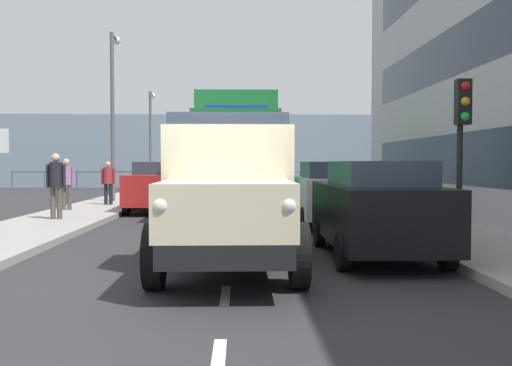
{
  "coord_description": "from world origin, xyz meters",
  "views": [
    {
      "loc": [
        -0.19,
        8.16,
        1.69
      ],
      "look_at": [
        -0.65,
        -8.47,
        1.11
      ],
      "focal_mm": 40.44,
      "sensor_mm": 36.0,
      "label": 1
    }
  ],
  "objects_px": {
    "car_black_kerbside_near": "(376,207)",
    "lamp_post_far": "(151,130)",
    "lorry_cargo_green": "(237,151)",
    "car_white_kerbside_1": "(330,193)",
    "car_red_oppositeside_0": "(159,186)",
    "pedestrian_near_railing": "(56,180)",
    "lamp_post_promenade": "(113,102)",
    "pedestrian_couple_a": "(108,179)",
    "car_teal_oppositeside_1": "(176,181)",
    "truck_vintage_cream": "(229,196)",
    "car_grey_oppositeside_2": "(188,177)",
    "traffic_light_near": "(462,124)",
    "pedestrian_strolling": "(66,180)"
  },
  "relations": [
    {
      "from": "car_white_kerbside_1",
      "to": "pedestrian_near_railing",
      "type": "height_order",
      "value": "pedestrian_near_railing"
    },
    {
      "from": "lorry_cargo_green",
      "to": "car_teal_oppositeside_1",
      "type": "bearing_deg",
      "value": -66.83
    },
    {
      "from": "pedestrian_near_railing",
      "to": "pedestrian_couple_a",
      "type": "xyz_separation_m",
      "value": [
        -0.18,
        -5.45,
        -0.13
      ]
    },
    {
      "from": "car_teal_oppositeside_1",
      "to": "pedestrian_strolling",
      "type": "relative_size",
      "value": 2.33
    },
    {
      "from": "car_grey_oppositeside_2",
      "to": "pedestrian_couple_a",
      "type": "xyz_separation_m",
      "value": [
        2.06,
        9.82,
        0.18
      ]
    },
    {
      "from": "car_red_oppositeside_0",
      "to": "pedestrian_near_railing",
      "type": "xyz_separation_m",
      "value": [
        2.24,
        4.06,
        0.32
      ]
    },
    {
      "from": "car_red_oppositeside_0",
      "to": "lamp_post_promenade",
      "type": "height_order",
      "value": "lamp_post_promenade"
    },
    {
      "from": "lorry_cargo_green",
      "to": "car_black_kerbside_near",
      "type": "relative_size",
      "value": 1.92
    },
    {
      "from": "lorry_cargo_green",
      "to": "car_teal_oppositeside_1",
      "type": "relative_size",
      "value": 2.1
    },
    {
      "from": "car_grey_oppositeside_2",
      "to": "lamp_post_far",
      "type": "distance_m",
      "value": 4.29
    },
    {
      "from": "pedestrian_couple_a",
      "to": "traffic_light_near",
      "type": "bearing_deg",
      "value": 133.02
    },
    {
      "from": "car_red_oppositeside_0",
      "to": "pedestrian_near_railing",
      "type": "distance_m",
      "value": 4.65
    },
    {
      "from": "car_white_kerbside_1",
      "to": "traffic_light_near",
      "type": "bearing_deg",
      "value": 117.17
    },
    {
      "from": "car_black_kerbside_near",
      "to": "pedestrian_strolling",
      "type": "distance_m",
      "value": 12.02
    },
    {
      "from": "pedestrian_couple_a",
      "to": "lamp_post_far",
      "type": "distance_m",
      "value": 12.46
    },
    {
      "from": "car_white_kerbside_1",
      "to": "car_red_oppositeside_0",
      "type": "distance_m",
      "value": 6.99
    },
    {
      "from": "car_white_kerbside_1",
      "to": "lamp_post_far",
      "type": "height_order",
      "value": "lamp_post_far"
    },
    {
      "from": "pedestrian_near_railing",
      "to": "lamp_post_promenade",
      "type": "distance_m",
      "value": 8.22
    },
    {
      "from": "traffic_light_near",
      "to": "car_teal_oppositeside_1",
      "type": "bearing_deg",
      "value": -62.56
    },
    {
      "from": "pedestrian_couple_a",
      "to": "car_teal_oppositeside_1",
      "type": "bearing_deg",
      "value": -117.35
    },
    {
      "from": "traffic_light_near",
      "to": "lamp_post_promenade",
      "type": "bearing_deg",
      "value": -51.84
    },
    {
      "from": "car_black_kerbside_near",
      "to": "car_red_oppositeside_0",
      "type": "distance_m",
      "value": 11.1
    },
    {
      "from": "car_teal_oppositeside_1",
      "to": "pedestrian_near_railing",
      "type": "relative_size",
      "value": 2.17
    },
    {
      "from": "truck_vintage_cream",
      "to": "car_teal_oppositeside_1",
      "type": "relative_size",
      "value": 1.45
    },
    {
      "from": "truck_vintage_cream",
      "to": "pedestrian_couple_a",
      "type": "relative_size",
      "value": 3.56
    },
    {
      "from": "truck_vintage_cream",
      "to": "traffic_light_near",
      "type": "xyz_separation_m",
      "value": [
        -4.61,
        -2.44,
        1.29
      ]
    },
    {
      "from": "car_red_oppositeside_0",
      "to": "lamp_post_far",
      "type": "relative_size",
      "value": 0.76
    },
    {
      "from": "car_red_oppositeside_0",
      "to": "truck_vintage_cream",
      "type": "bearing_deg",
      "value": 103.42
    },
    {
      "from": "car_teal_oppositeside_1",
      "to": "truck_vintage_cream",
      "type": "bearing_deg",
      "value": 99.11
    },
    {
      "from": "car_teal_oppositeside_1",
      "to": "lamp_post_promenade",
      "type": "bearing_deg",
      "value": 37.05
    },
    {
      "from": "pedestrian_strolling",
      "to": "pedestrian_near_railing",
      "type": "bearing_deg",
      "value": 101.73
    },
    {
      "from": "lamp_post_far",
      "to": "pedestrian_near_railing",
      "type": "bearing_deg",
      "value": 90.34
    },
    {
      "from": "lamp_post_promenade",
      "to": "car_black_kerbside_near",
      "type": "bearing_deg",
      "value": 119.41
    },
    {
      "from": "lorry_cargo_green",
      "to": "car_white_kerbside_1",
      "type": "bearing_deg",
      "value": 124.15
    },
    {
      "from": "pedestrian_strolling",
      "to": "lamp_post_far",
      "type": "xyz_separation_m",
      "value": [
        -0.55,
        -14.52,
        2.44
      ]
    },
    {
      "from": "car_grey_oppositeside_2",
      "to": "pedestrian_near_railing",
      "type": "relative_size",
      "value": 2.36
    },
    {
      "from": "car_white_kerbside_1",
      "to": "pedestrian_strolling",
      "type": "bearing_deg",
      "value": -24.63
    },
    {
      "from": "lorry_cargo_green",
      "to": "pedestrian_near_railing",
      "type": "height_order",
      "value": "lorry_cargo_green"
    },
    {
      "from": "truck_vintage_cream",
      "to": "car_grey_oppositeside_2",
      "type": "height_order",
      "value": "truck_vintage_cream"
    },
    {
      "from": "truck_vintage_cream",
      "to": "car_grey_oppositeside_2",
      "type": "relative_size",
      "value": 1.33
    },
    {
      "from": "pedestrian_couple_a",
      "to": "lamp_post_far",
      "type": "xyz_separation_m",
      "value": [
        0.29,
        -12.21,
        2.5
      ]
    },
    {
      "from": "car_red_oppositeside_0",
      "to": "traffic_light_near",
      "type": "distance_m",
      "value": 11.32
    },
    {
      "from": "car_teal_oppositeside_1",
      "to": "traffic_light_near",
      "type": "distance_m",
      "value": 15.78
    },
    {
      "from": "pedestrian_strolling",
      "to": "lamp_post_far",
      "type": "height_order",
      "value": "lamp_post_far"
    },
    {
      "from": "lorry_cargo_green",
      "to": "lamp_post_promenade",
      "type": "height_order",
      "value": "lamp_post_promenade"
    },
    {
      "from": "car_black_kerbside_near",
      "to": "car_red_oppositeside_0",
      "type": "relative_size",
      "value": 0.99
    },
    {
      "from": "lamp_post_far",
      "to": "lamp_post_promenade",
      "type": "bearing_deg",
      "value": 90.08
    },
    {
      "from": "car_black_kerbside_near",
      "to": "lamp_post_far",
      "type": "height_order",
      "value": "lamp_post_far"
    },
    {
      "from": "lorry_cargo_green",
      "to": "pedestrian_strolling",
      "type": "relative_size",
      "value": 4.89
    },
    {
      "from": "car_red_oppositeside_0",
      "to": "traffic_light_near",
      "type": "bearing_deg",
      "value": 130.19
    }
  ]
}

